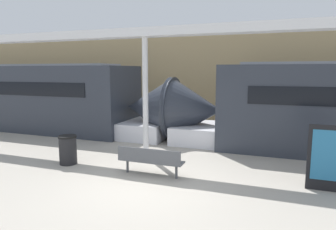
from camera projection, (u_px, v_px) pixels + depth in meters
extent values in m
plane|color=#A8A093|center=(145.00, 186.00, 7.56)|extent=(60.00, 60.00, 0.00)
cube|color=tan|center=(217.00, 78.00, 15.63)|extent=(56.00, 0.20, 5.00)
cone|color=#2D333D|center=(196.00, 109.00, 12.26)|extent=(2.20, 2.63, 2.63)
cube|color=silver|center=(200.00, 133.00, 12.33)|extent=(1.98, 2.46, 0.70)
cone|color=#2D333D|center=(150.00, 107.00, 12.95)|extent=(2.20, 2.63, 2.63)
cube|color=silver|center=(146.00, 129.00, 13.16)|extent=(1.98, 2.46, 0.70)
cube|color=#4C4F54|center=(151.00, 161.00, 8.31)|extent=(1.85, 0.45, 0.04)
cube|color=#4C4F54|center=(148.00, 155.00, 8.09)|extent=(1.85, 0.04, 0.37)
cylinder|color=#4C4F54|center=(128.00, 165.00, 8.59)|extent=(0.07, 0.07, 0.40)
cylinder|color=#4C4F54|center=(176.00, 171.00, 8.09)|extent=(0.07, 0.07, 0.40)
cylinder|color=black|center=(68.00, 151.00, 9.33)|extent=(0.53, 0.53, 0.84)
cylinder|color=black|center=(67.00, 137.00, 9.27)|extent=(0.56, 0.56, 0.06)
cube|color=black|center=(334.00, 159.00, 7.13)|extent=(1.17, 0.06, 1.62)
cube|color=teal|center=(334.00, 156.00, 7.09)|extent=(1.00, 0.01, 1.23)
cylinder|color=silver|center=(145.00, 98.00, 9.97)|extent=(0.19, 0.19, 3.97)
cube|color=silver|center=(145.00, 33.00, 9.65)|extent=(28.00, 0.60, 0.28)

